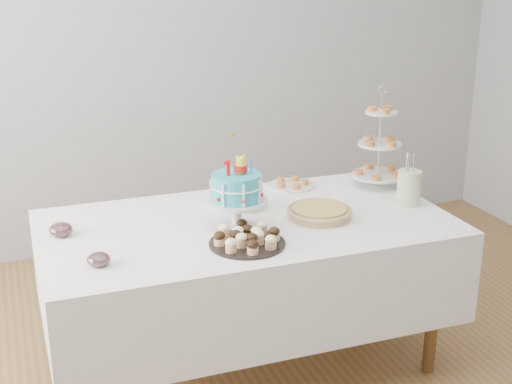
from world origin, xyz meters
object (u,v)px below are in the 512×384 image
object	(u,v)px
plate_stack	(247,201)
jam_bowl_a	(99,260)
tiered_stand	(380,145)
birthday_cake	(237,203)
table	(247,265)
pastry_plate	(292,184)
jam_bowl_b	(61,230)
cupcake_tray	(247,237)
pie	(319,212)
utensil_pitcher	(409,186)

from	to	relation	value
plate_stack	jam_bowl_a	xyz separation A→B (m)	(-0.79, -0.43, -0.01)
tiered_stand	plate_stack	size ratio (longest dim) A/B	3.10
birthday_cake	plate_stack	xyz separation A→B (m)	(0.13, 0.22, -0.09)
birthday_cake	jam_bowl_a	xyz separation A→B (m)	(-0.66, -0.21, -0.09)
table	plate_stack	xyz separation A→B (m)	(0.06, 0.17, 0.26)
pastry_plate	jam_bowl_b	distance (m)	1.27
tiered_stand	jam_bowl_b	size ratio (longest dim) A/B	5.22
table	cupcake_tray	xyz separation A→B (m)	(-0.09, -0.26, 0.26)
pie	utensil_pitcher	distance (m)	0.50
plate_stack	jam_bowl_a	distance (m)	0.90
jam_bowl_b	birthday_cake	bearing A→B (deg)	-12.39
cupcake_tray	jam_bowl_a	bearing A→B (deg)	179.53
tiered_stand	pastry_plate	bearing A→B (deg)	162.55
birthday_cake	pastry_plate	world-z (taller)	birthday_cake
table	jam_bowl_b	xyz separation A→B (m)	(-0.84, 0.12, 0.26)
pastry_plate	jam_bowl_a	distance (m)	1.30
cupcake_tray	pie	bearing A→B (deg)	24.12
tiered_stand	plate_stack	distance (m)	0.81
tiered_stand	utensil_pitcher	bearing A→B (deg)	-89.94
tiered_stand	utensil_pitcher	distance (m)	0.34
birthday_cake	jam_bowl_b	size ratio (longest dim) A/B	4.18
tiered_stand	pastry_plate	xyz separation A→B (m)	(-0.45, 0.14, -0.21)
table	tiered_stand	world-z (taller)	tiered_stand
table	jam_bowl_b	bearing A→B (deg)	172.03
birthday_cake	tiered_stand	size ratio (longest dim) A/B	0.80
table	pastry_plate	distance (m)	0.61
cupcake_tray	jam_bowl_b	bearing A→B (deg)	153.02
pie	jam_bowl_b	world-z (taller)	jam_bowl_b
pie	jam_bowl_a	world-z (taller)	jam_bowl_a
plate_stack	tiered_stand	bearing A→B (deg)	6.47
birthday_cake	pastry_plate	xyz separation A→B (m)	(0.46, 0.45, -0.10)
cupcake_tray	tiered_stand	xyz separation A→B (m)	(0.93, 0.52, 0.19)
cupcake_tray	pie	world-z (taller)	cupcake_tray
tiered_stand	jam_bowl_a	world-z (taller)	tiered_stand
pastry_plate	jam_bowl_b	xyz separation A→B (m)	(-1.23, -0.28, 0.01)
plate_stack	utensil_pitcher	distance (m)	0.81
cupcake_tray	plate_stack	distance (m)	0.46
table	tiered_stand	bearing A→B (deg)	17.09
pastry_plate	birthday_cake	bearing A→B (deg)	-135.73
cupcake_tray	utensil_pitcher	bearing A→B (deg)	12.82
utensil_pitcher	plate_stack	bearing A→B (deg)	164.72
pastry_plate	utensil_pitcher	bearing A→B (deg)	-45.25
table	tiered_stand	xyz separation A→B (m)	(0.84, 0.26, 0.46)
plate_stack	cupcake_tray	bearing A→B (deg)	-109.47
cupcake_tray	jam_bowl_a	xyz separation A→B (m)	(-0.64, 0.01, -0.01)
tiered_stand	jam_bowl_b	xyz separation A→B (m)	(-1.68, -0.14, -0.20)
pie	pastry_plate	distance (m)	0.47
birthday_cake	cupcake_tray	size ratio (longest dim) A/B	1.31
birthday_cake	tiered_stand	bearing A→B (deg)	21.75
birthday_cake	table	bearing A→B (deg)	40.58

